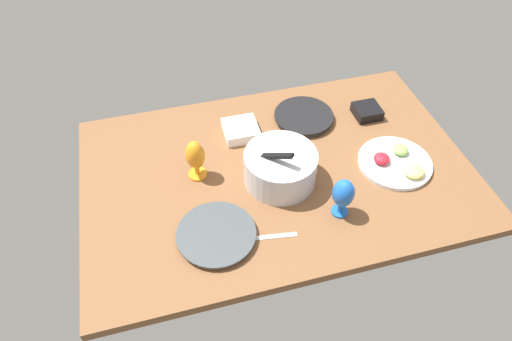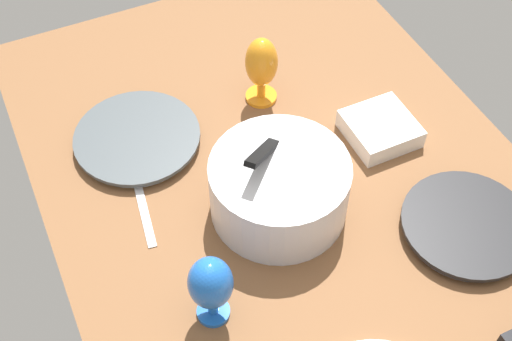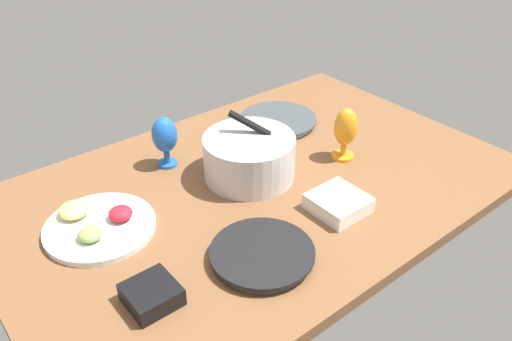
% 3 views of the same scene
% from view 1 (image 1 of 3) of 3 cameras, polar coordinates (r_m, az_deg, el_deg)
% --- Properties ---
extents(ground_plane, '(1.60, 1.04, 0.04)m').
position_cam_1_polar(ground_plane, '(1.91, 2.70, -0.29)').
color(ground_plane, brown).
extents(dinner_plate_left, '(0.27, 0.27, 0.03)m').
position_cam_1_polar(dinner_plate_left, '(2.12, 6.02, 6.74)').
color(dinner_plate_left, '#4C4C51').
rests_on(dinner_plate_left, ground_plane).
extents(dinner_plate_right, '(0.29, 0.29, 0.03)m').
position_cam_1_polar(dinner_plate_right, '(1.67, -5.00, -8.06)').
color(dinner_plate_right, silver).
rests_on(dinner_plate_right, ground_plane).
extents(mixing_bowl, '(0.29, 0.29, 0.21)m').
position_cam_1_polar(mixing_bowl, '(1.80, 3.07, 0.51)').
color(mixing_bowl, silver).
rests_on(mixing_bowl, ground_plane).
extents(fruit_platter, '(0.31, 0.31, 0.05)m').
position_cam_1_polar(fruit_platter, '(1.98, 17.25, 0.97)').
color(fruit_platter, silver).
rests_on(fruit_platter, ground_plane).
extents(hurricane_glass_orange, '(0.08, 0.08, 0.18)m').
position_cam_1_polar(hurricane_glass_orange, '(1.81, -7.64, 1.74)').
color(hurricane_glass_orange, orange).
rests_on(hurricane_glass_orange, ground_plane).
extents(hurricane_glass_blue, '(0.08, 0.08, 0.17)m').
position_cam_1_polar(hurricane_glass_blue, '(1.69, 10.91, -2.95)').
color(hurricane_glass_blue, blue).
rests_on(hurricane_glass_blue, ground_plane).
extents(square_bowl_white, '(0.15, 0.15, 0.05)m').
position_cam_1_polar(square_bowl_white, '(2.03, -1.93, 5.17)').
color(square_bowl_white, white).
rests_on(square_bowl_white, ground_plane).
extents(square_bowl_black, '(0.12, 0.12, 0.05)m').
position_cam_1_polar(square_bowl_black, '(2.19, 13.80, 7.31)').
color(square_bowl_black, black).
rests_on(square_bowl_black, ground_plane).
extents(fork_by_right_plate, '(0.18, 0.04, 0.01)m').
position_cam_1_polar(fork_by_right_plate, '(1.67, 2.15, -8.27)').
color(fork_by_right_plate, silver).
rests_on(fork_by_right_plate, ground_plane).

